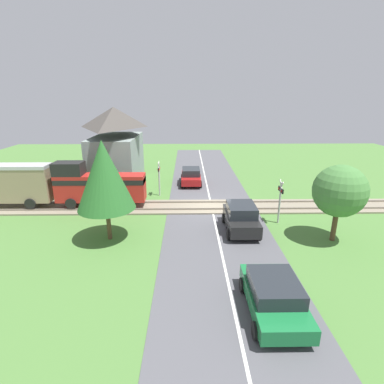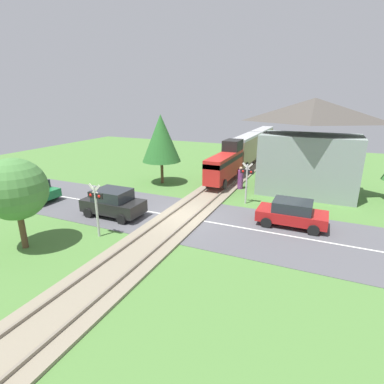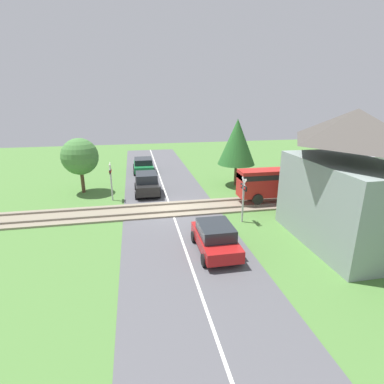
{
  "view_description": "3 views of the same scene",
  "coord_description": "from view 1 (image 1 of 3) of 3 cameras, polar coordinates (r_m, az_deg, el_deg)",
  "views": [
    {
      "loc": [
        -20.49,
        1.76,
        7.86
      ],
      "look_at": [
        0.0,
        1.44,
        1.2
      ],
      "focal_mm": 28.0,
      "sensor_mm": 36.0,
      "label": 1
    },
    {
      "loc": [
        7.37,
        -15.0,
        6.89
      ],
      "look_at": [
        0.0,
        1.44,
        1.2
      ],
      "focal_mm": 28.0,
      "sensor_mm": 36.0,
      "label": 2
    },
    {
      "loc": [
        19.02,
        -2.24,
        7.46
      ],
      "look_at": [
        0.0,
        1.44,
        1.2
      ],
      "focal_mm": 28.0,
      "sensor_mm": 36.0,
      "label": 3
    }
  ],
  "objects": [
    {
      "name": "ground_plane",
      "position": [
        22.01,
        3.77,
        -2.95
      ],
      "size": [
        60.0,
        60.0,
        0.0
      ],
      "primitive_type": "plane",
      "color": "#4C7A38"
    },
    {
      "name": "road_surface",
      "position": [
        22.01,
        3.77,
        -2.93
      ],
      "size": [
        48.0,
        6.4,
        0.02
      ],
      "color": "#515156",
      "rests_on": "ground_plane"
    },
    {
      "name": "track_bed",
      "position": [
        21.99,
        3.77,
        -2.79
      ],
      "size": [
        2.8,
        48.0,
        0.24
      ],
      "color": "gray",
      "rests_on": "ground_plane"
    },
    {
      "name": "car_near_crossing",
      "position": [
        18.27,
        9.31,
        -4.79
      ],
      "size": [
        3.73,
        1.93,
        1.68
      ],
      "color": "black",
      "rests_on": "ground_plane"
    },
    {
      "name": "car_far_side",
      "position": [
        27.52,
        -0.19,
        3.08
      ],
      "size": [
        3.75,
        1.9,
        1.47
      ],
      "color": "#A81919",
      "rests_on": "ground_plane"
    },
    {
      "name": "car_behind_queue",
      "position": [
        12.19,
        15.32,
        -18.42
      ],
      "size": [
        3.93,
        2.05,
        1.41
      ],
      "color": "#197038",
      "rests_on": "ground_plane"
    },
    {
      "name": "crossing_signal_west_approach",
      "position": [
        19.55,
        16.47,
        -0.72
      ],
      "size": [
        0.9,
        0.18,
        2.84
      ],
      "color": "#B7B7B7",
      "rests_on": "ground_plane"
    },
    {
      "name": "crossing_signal_east_approach",
      "position": [
        24.19,
        -6.31,
        3.46
      ],
      "size": [
        0.9,
        0.18,
        2.84
      ],
      "color": "#B7B7B7",
      "rests_on": "ground_plane"
    },
    {
      "name": "station_building",
      "position": [
        27.91,
        -14.24,
        8.22
      ],
      "size": [
        7.32,
        4.14,
        6.89
      ],
      "color": "gray",
      "rests_on": "ground_plane"
    },
    {
      "name": "pedestrian_by_station",
      "position": [
        23.8,
        -14.33,
        0.18
      ],
      "size": [
        0.44,
        0.44,
        1.77
      ],
      "color": "#7F3D84",
      "rests_on": "ground_plane"
    },
    {
      "name": "tree_by_station",
      "position": [
        33.89,
        -13.38,
        8.7
      ],
      "size": [
        2.08,
        2.08,
        3.93
      ],
      "color": "brown",
      "rests_on": "ground_plane"
    },
    {
      "name": "tree_roadside_hedge",
      "position": [
        16.73,
        -16.38,
        3.07
      ],
      "size": [
        3.16,
        3.16,
        5.66
      ],
      "color": "brown",
      "rests_on": "ground_plane"
    },
    {
      "name": "tree_beyond_track",
      "position": [
        18.0,
        26.33,
        0.14
      ],
      "size": [
        2.85,
        2.85,
        4.35
      ],
      "color": "brown",
      "rests_on": "ground_plane"
    }
  ]
}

